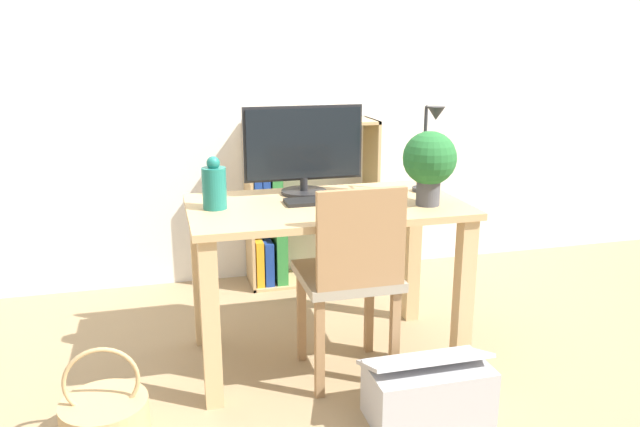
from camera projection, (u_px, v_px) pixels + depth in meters
The scene contains 12 objects.
ground_plane at pixel (325, 355), 2.92m from camera, with size 10.00×10.00×0.00m, color #997F5B.
wall_back at pixel (275, 63), 3.64m from camera, with size 8.00×0.05×2.60m.
desk at pixel (326, 236), 2.76m from camera, with size 1.19×0.67×0.74m.
monitor at pixel (303, 147), 2.84m from camera, with size 0.55×0.21×0.41m.
keyboard at pixel (322, 201), 2.73m from camera, with size 0.33×0.12×0.02m.
vase at pixel (214, 186), 2.61m from camera, with size 0.10×0.10×0.22m.
desk_lamp at pixel (430, 141), 2.83m from camera, with size 0.10×0.19×0.41m.
potted_plant at pixel (430, 161), 2.64m from camera, with size 0.23×0.23×0.32m.
chair at pixel (351, 274), 2.59m from camera, with size 0.40×0.40×0.88m.
bookshelf at pixel (288, 208), 3.70m from camera, with size 0.77×0.28×0.98m.
basket at pixel (105, 417), 2.28m from camera, with size 0.32×0.32×0.37m.
storage_box at pixel (428, 390), 2.40m from camera, with size 0.48×0.30×0.28m.
Camera 1 is at (-0.70, -2.54, 1.42)m, focal length 35.00 mm.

